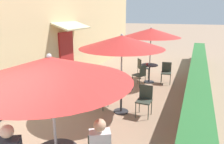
% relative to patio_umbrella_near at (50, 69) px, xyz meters
% --- Properties ---
extents(cafe_facade_wall, '(0.98, 14.67, 4.20)m').
position_rel_patio_umbrella_near_xyz_m(cafe_facade_wall, '(-3.27, 5.78, 0.02)').
color(cafe_facade_wall, '#D6B784').
rests_on(cafe_facade_wall, ground_plane).
extents(planter_hedge, '(0.60, 13.67, 1.01)m').
position_rel_patio_umbrella_near_xyz_m(planter_hedge, '(2.03, 5.82, -1.54)').
color(planter_hedge, tan).
rests_on(planter_hedge, ground_plane).
extents(patio_umbrella_near, '(2.36, 2.36, 2.30)m').
position_rel_patio_umbrella_near_xyz_m(patio_umbrella_near, '(0.00, 0.00, 0.00)').
color(patio_umbrella_near, '#B7B7BC').
rests_on(patio_umbrella_near, ground_plane).
extents(patio_table_mid, '(0.69, 0.69, 0.76)m').
position_rel_patio_umbrella_near_xyz_m(patio_table_mid, '(-0.03, 3.19, -1.55)').
color(patio_table_mid, '#28282D').
rests_on(patio_table_mid, ground_plane).
extents(patio_umbrella_mid, '(2.36, 2.36, 2.30)m').
position_rel_patio_umbrella_near_xyz_m(patio_umbrella_mid, '(-0.03, 3.19, 0.00)').
color(patio_umbrella_mid, '#B7B7BC').
rests_on(patio_umbrella_mid, ground_plane).
extents(cafe_chair_mid_left, '(0.42, 0.42, 0.87)m').
position_rel_patio_umbrella_near_xyz_m(cafe_chair_mid_left, '(-0.72, 3.14, -1.56)').
color(cafe_chair_mid_left, '#384238').
rests_on(cafe_chair_mid_left, ground_plane).
extents(cafe_chair_mid_right, '(0.42, 0.42, 0.87)m').
position_rel_patio_umbrella_near_xyz_m(cafe_chair_mid_right, '(0.66, 3.24, -1.56)').
color(cafe_chair_mid_right, '#384238').
rests_on(cafe_chair_mid_right, ground_plane).
extents(coffee_cup_mid, '(0.07, 0.07, 0.09)m').
position_rel_patio_umbrella_near_xyz_m(coffee_cup_mid, '(0.06, 3.31, -1.27)').
color(coffee_cup_mid, white).
rests_on(coffee_cup_mid, patio_table_mid).
extents(patio_table_far, '(0.69, 0.69, 0.76)m').
position_rel_patio_umbrella_near_xyz_m(patio_table_far, '(0.14, 6.33, -1.55)').
color(patio_table_far, '#28282D').
rests_on(patio_table_far, ground_plane).
extents(patio_umbrella_far, '(2.36, 2.36, 2.30)m').
position_rel_patio_umbrella_near_xyz_m(patio_umbrella_far, '(0.14, 6.33, 0.00)').
color(patio_umbrella_far, '#B7B7BC').
rests_on(patio_umbrella_far, ground_plane).
extents(cafe_chair_far_left, '(0.53, 0.53, 0.87)m').
position_rel_patio_umbrella_near_xyz_m(cafe_chair_far_left, '(-0.07, 5.68, -1.56)').
color(cafe_chair_far_left, '#384238').
rests_on(cafe_chair_far_left, ground_plane).
extents(cafe_chair_far_right, '(0.44, 0.44, 0.87)m').
position_rel_patio_umbrella_near_xyz_m(cafe_chair_far_right, '(0.81, 6.48, -1.56)').
color(cafe_chair_far_right, '#384238').
rests_on(cafe_chair_far_right, ground_plane).
extents(cafe_chair_far_back, '(0.56, 0.56, 0.87)m').
position_rel_patio_umbrella_near_xyz_m(cafe_chair_far_back, '(-0.32, 6.85, -1.56)').
color(cafe_chair_far_back, '#384238').
rests_on(cafe_chair_far_back, ground_plane).
extents(coffee_cup_far, '(0.07, 0.07, 0.09)m').
position_rel_patio_umbrella_near_xyz_m(coffee_cup_far, '(0.05, 6.23, -1.27)').
color(coffee_cup_far, '#B73D3D').
rests_on(coffee_cup_far, patio_table_far).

